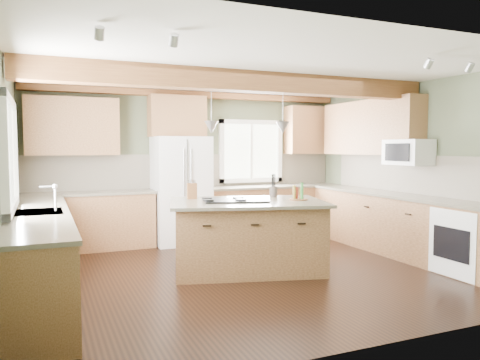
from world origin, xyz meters
name	(u,v)px	position (x,y,z in m)	size (l,w,h in m)	color
floor	(248,272)	(0.00, 0.00, 0.00)	(5.60, 5.60, 0.00)	black
ceiling	(249,70)	(0.00, 0.00, 2.60)	(5.60, 5.60, 0.00)	silver
wall_back	(191,165)	(0.00, 2.50, 1.30)	(5.60, 5.60, 0.00)	#4D563D
wall_left	(6,178)	(-2.80, 0.00, 1.30)	(5.00, 5.00, 0.00)	#4D563D
wall_right	(417,169)	(2.80, 0.00, 1.30)	(5.00, 5.00, 0.00)	#4D563D
ceiling_beam	(245,81)	(0.00, 0.10, 2.47)	(5.55, 0.26, 0.26)	#5C321A
soffit_trim	(193,95)	(0.00, 2.40, 2.54)	(5.55, 0.20, 0.10)	#5C321A
backsplash_back	(192,171)	(0.00, 2.48, 1.21)	(5.58, 0.03, 0.58)	brown
backsplash_right	(413,174)	(2.78, 0.05, 1.21)	(0.03, 3.70, 0.58)	brown
base_cab_back_left	(89,222)	(-1.79, 2.20, 0.44)	(2.02, 0.60, 0.88)	brown
counter_back_left	(88,193)	(-1.79, 2.20, 0.90)	(2.06, 0.64, 0.04)	#4B4537
base_cab_back_right	(274,211)	(1.49, 2.20, 0.44)	(2.62, 0.60, 0.88)	brown
counter_back_right	(274,186)	(1.49, 2.20, 0.90)	(2.66, 0.64, 0.04)	#4B4537
base_cab_left	(39,255)	(-2.50, 0.05, 0.44)	(0.60, 3.70, 0.88)	brown
counter_left	(38,213)	(-2.50, 0.05, 0.90)	(0.64, 3.74, 0.04)	#4B4537
base_cab_right	(397,225)	(2.50, 0.05, 0.44)	(0.60, 3.70, 0.88)	brown
counter_right	(398,195)	(2.50, 0.05, 0.90)	(0.64, 3.74, 0.04)	#4B4537
upper_cab_back_left	(73,126)	(-1.99, 2.33, 1.95)	(1.40, 0.35, 0.90)	brown
upper_cab_over_fridge	(177,116)	(-0.30, 2.33, 2.15)	(0.96, 0.35, 0.70)	brown
upper_cab_right	(370,128)	(2.62, 0.90, 1.95)	(0.35, 2.20, 0.90)	brown
upper_cab_back_corner	(308,130)	(2.30, 2.33, 1.95)	(0.90, 0.35, 0.90)	brown
window_left	(8,154)	(-2.78, 0.05, 1.55)	(0.04, 1.60, 1.05)	white
window_back	(251,151)	(1.15, 2.48, 1.55)	(1.10, 0.04, 1.00)	white
sink	(38,213)	(-2.50, 0.05, 0.91)	(0.50, 0.65, 0.03)	#262628
faucet	(55,199)	(-2.32, 0.05, 1.05)	(0.02, 0.02, 0.28)	#B2B2B7
dishwasher	(40,288)	(-2.49, -1.25, 0.43)	(0.60, 0.60, 0.84)	white
oven	(469,242)	(2.49, -1.25, 0.43)	(0.60, 0.72, 0.84)	white
microwave	(408,152)	(2.58, -0.05, 1.55)	(0.40, 0.70, 0.38)	white
pendant_left	(211,127)	(-0.42, 0.22, 1.88)	(0.18, 0.18, 0.16)	#B2B2B7
pendant_right	(283,128)	(0.48, -0.02, 1.88)	(0.18, 0.18, 0.16)	#B2B2B7
refrigerator	(181,190)	(-0.30, 2.12, 0.90)	(0.90, 0.74, 1.80)	white
island	(247,237)	(0.03, 0.10, 0.44)	(1.88, 1.15, 0.88)	brown
island_top	(247,202)	(0.03, 0.10, 0.90)	(2.00, 1.27, 0.04)	#4B4537
cooktop	(236,200)	(-0.12, 0.14, 0.93)	(0.81, 0.54, 0.02)	black
knife_block	(192,191)	(-0.57, 0.62, 1.03)	(0.13, 0.10, 0.21)	#56391A
utensil_crock	(273,192)	(0.57, 0.41, 0.99)	(0.11, 0.11, 0.15)	#474039
bottle_tray	(299,192)	(0.70, -0.07, 1.03)	(0.24, 0.24, 0.22)	brown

